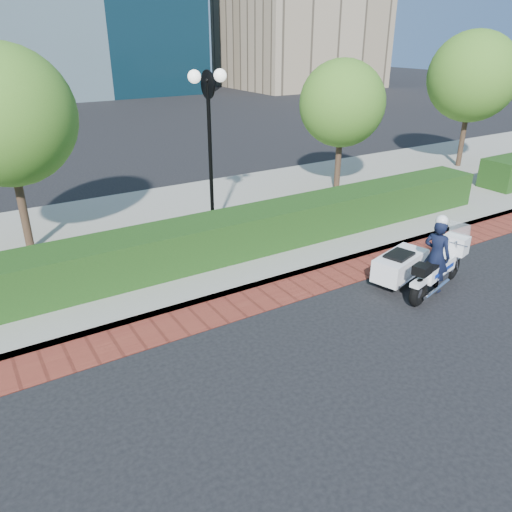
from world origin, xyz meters
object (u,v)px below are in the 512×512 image
tree_b (4,116)px  tree_d (473,77)px  tree_c (342,104)px  police_motorcycle (422,263)px  lamppost (209,128)px

tree_b → tree_d: size_ratio=0.95×
tree_b → tree_c: bearing=-0.0°
police_motorcycle → lamppost: bearing=100.0°
tree_b → tree_c: (10.00, -0.00, -0.39)m
tree_b → tree_d: (16.50, 0.00, 0.18)m
police_motorcycle → tree_b: bearing=121.8°
tree_b → tree_d: tree_d is taller
tree_c → tree_d: bearing=0.0°
tree_c → tree_b: bearing=180.0°
tree_c → police_motorcycle: (-3.07, -6.43, -2.43)m
tree_b → lamppost: bearing=-16.1°
lamppost → tree_b: size_ratio=0.86×
tree_b → tree_d: bearing=0.0°
tree_d → tree_c: bearing=-180.0°
tree_b → police_motorcycle: size_ratio=2.17×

